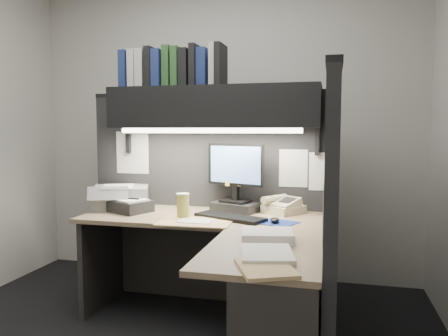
{
  "coord_description": "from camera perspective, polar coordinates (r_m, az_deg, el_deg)",
  "views": [
    {
      "loc": [
        0.98,
        -2.36,
        1.34
      ],
      "look_at": [
        0.26,
        0.51,
        1.08
      ],
      "focal_mm": 35.0,
      "sensor_mm": 36.0,
      "label": 1
    }
  ],
  "objects": [
    {
      "name": "desk",
      "position": [
        2.58,
        0.74,
        -15.2
      ],
      "size": [
        1.7,
        1.53,
        0.73
      ],
      "color": "#998361",
      "rests_on": "floor"
    },
    {
      "name": "partition_right",
      "position": [
        2.6,
        13.78,
        -7.03
      ],
      "size": [
        0.06,
        1.5,
        1.6
      ],
      "primitive_type": "cube",
      "color": "black",
      "rests_on": "floor"
    },
    {
      "name": "task_light_tube",
      "position": [
        3.09,
        -2.08,
        4.91
      ],
      "size": [
        1.32,
        0.04,
        0.04
      ],
      "primitive_type": "cylinder",
      "rotation": [
        0.0,
        1.57,
        0.0
      ],
      "color": "white",
      "rests_on": "overhead_shelf"
    },
    {
      "name": "monitor",
      "position": [
        3.24,
        1.51,
        -2.17
      ],
      "size": [
        0.45,
        0.31,
        0.5
      ],
      "rotation": [
        0.0,
        0.0,
        -0.34
      ],
      "color": "black",
      "rests_on": "desk"
    },
    {
      "name": "printer",
      "position": [
        3.5,
        -13.33,
        -3.7
      ],
      "size": [
        0.52,
        0.48,
        0.17
      ],
      "primitive_type": "cube",
      "rotation": [
        0.0,
        0.0,
        0.39
      ],
      "color": "gray",
      "rests_on": "desk"
    },
    {
      "name": "pinned_papers",
      "position": [
        2.99,
        3.15,
        -0.39
      ],
      "size": [
        1.76,
        1.31,
        0.51
      ],
      "color": "white",
      "rests_on": "partition_back"
    },
    {
      "name": "telephone",
      "position": [
        3.22,
        7.78,
        -5.01
      ],
      "size": [
        0.33,
        0.33,
        0.1
      ],
      "primitive_type": "cube",
      "rotation": [
        0.0,
        0.0,
        -0.63
      ],
      "color": "beige",
      "rests_on": "desk"
    },
    {
      "name": "mouse",
      "position": [
        2.87,
        6.65,
        -6.78
      ],
      "size": [
        0.07,
        0.1,
        0.03
      ],
      "primitive_type": "ellipsoid",
      "rotation": [
        0.0,
        0.0,
        0.07
      ],
      "color": "black",
      "rests_on": "mousepad"
    },
    {
      "name": "mousepad",
      "position": [
        2.88,
        7.04,
        -7.1
      ],
      "size": [
        0.29,
        0.28,
        0.0
      ],
      "primitive_type": "cube",
      "rotation": [
        0.0,
        0.0,
        -0.43
      ],
      "color": "navy",
      "rests_on": "desk"
    },
    {
      "name": "binder_row",
      "position": [
        3.35,
        -6.68,
        12.83
      ],
      "size": [
        0.79,
        0.26,
        0.31
      ],
      "color": "navy",
      "rests_on": "overhead_shelf"
    },
    {
      "name": "open_folder",
      "position": [
        2.88,
        -3.75,
        -7.05
      ],
      "size": [
        0.49,
        0.33,
        0.01
      ],
      "primitive_type": "cube",
      "rotation": [
        0.0,
        0.0,
        0.05
      ],
      "color": "tan",
      "rests_on": "desk"
    },
    {
      "name": "overhead_shelf",
      "position": [
        3.23,
        -1.39,
        7.94
      ],
      "size": [
        1.55,
        0.34,
        0.3
      ],
      "primitive_type": "cube",
      "color": "black",
      "rests_on": "partition_back"
    },
    {
      "name": "coffee_cup",
      "position": [
        3.02,
        -5.39,
        -5.01
      ],
      "size": [
        0.09,
        0.09,
        0.16
      ],
      "primitive_type": "cylinder",
      "rotation": [
        0.0,
        0.0,
        -0.04
      ],
      "color": "gold",
      "rests_on": "desk"
    },
    {
      "name": "partition_back",
      "position": [
        3.47,
        -2.09,
        -3.87
      ],
      "size": [
        1.9,
        0.06,
        1.6
      ],
      "primitive_type": "cube",
      "color": "black",
      "rests_on": "floor"
    },
    {
      "name": "keyboard",
      "position": [
        2.98,
        0.79,
        -6.46
      ],
      "size": [
        0.53,
        0.35,
        0.02
      ],
      "primitive_type": "cube",
      "rotation": [
        0.0,
        0.0,
        -0.4
      ],
      "color": "black",
      "rests_on": "desk"
    },
    {
      "name": "notebook_stack",
      "position": [
        3.31,
        -12.19,
        -4.89
      ],
      "size": [
        0.35,
        0.33,
        0.08
      ],
      "primitive_type": "cube",
      "rotation": [
        0.0,
        0.0,
        -0.43
      ],
      "color": "black",
      "rests_on": "desk"
    },
    {
      "name": "wall_back",
      "position": [
        3.98,
        -0.25,
        5.23
      ],
      "size": [
        3.5,
        0.04,
        2.7
      ],
      "primitive_type": "cube",
      "color": "beige",
      "rests_on": "floor"
    },
    {
      "name": "paper_stack_a",
      "position": [
        2.43,
        5.67,
        -8.78
      ],
      "size": [
        0.32,
        0.28,
        0.05
      ],
      "primitive_type": "cube",
      "rotation": [
        0.0,
        0.0,
        0.19
      ],
      "color": "white",
      "rests_on": "desk"
    },
    {
      "name": "manila_stack",
      "position": [
        1.95,
        5.46,
        -12.9
      ],
      "size": [
        0.32,
        0.35,
        0.02
      ],
      "primitive_type": "cube",
      "rotation": [
        0.0,
        0.0,
        0.41
      ],
      "color": "tan",
      "rests_on": "desk"
    },
    {
      "name": "paper_stack_b",
      "position": [
        2.12,
        5.61,
        -11.17
      ],
      "size": [
        0.3,
        0.34,
        0.03
      ],
      "primitive_type": "cube",
      "rotation": [
        0.0,
        0.0,
        0.22
      ],
      "color": "white",
      "rests_on": "desk"
    }
  ]
}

